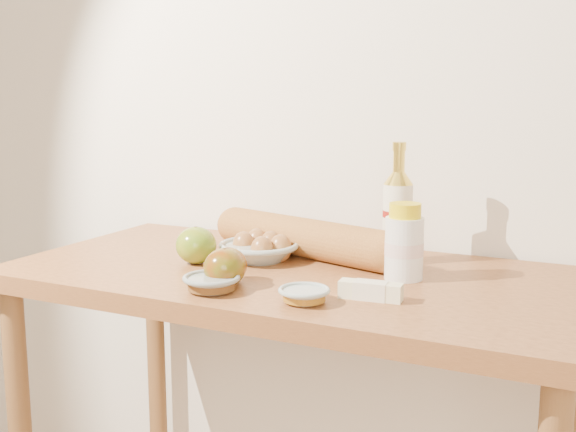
{
  "coord_description": "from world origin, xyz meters",
  "views": [
    {
      "loc": [
        0.63,
        -0.14,
        1.28
      ],
      "look_at": [
        0.0,
        1.15,
        1.02
      ],
      "focal_mm": 45.0,
      "sensor_mm": 36.0,
      "label": 1
    }
  ],
  "objects_px": {
    "bourbon_bottle": "(397,214)",
    "baguette": "(304,237)",
    "table": "(294,327)",
    "cream_bottle": "(404,244)",
    "egg_bowl": "(260,249)"
  },
  "relations": [
    {
      "from": "table",
      "to": "baguette",
      "type": "bearing_deg",
      "value": 105.85
    },
    {
      "from": "bourbon_bottle",
      "to": "egg_bowl",
      "type": "height_order",
      "value": "bourbon_bottle"
    },
    {
      "from": "bourbon_bottle",
      "to": "cream_bottle",
      "type": "distance_m",
      "value": 0.14
    },
    {
      "from": "cream_bottle",
      "to": "egg_bowl",
      "type": "bearing_deg",
      "value": 165.25
    },
    {
      "from": "cream_bottle",
      "to": "table",
      "type": "bearing_deg",
      "value": 176.0
    },
    {
      "from": "baguette",
      "to": "bourbon_bottle",
      "type": "bearing_deg",
      "value": 26.37
    },
    {
      "from": "table",
      "to": "cream_bottle",
      "type": "xyz_separation_m",
      "value": [
        0.23,
        0.03,
        0.19
      ]
    },
    {
      "from": "bourbon_bottle",
      "to": "cream_bottle",
      "type": "bearing_deg",
      "value": -59.4
    },
    {
      "from": "cream_bottle",
      "to": "bourbon_bottle",
      "type": "bearing_deg",
      "value": 100.97
    },
    {
      "from": "table",
      "to": "bourbon_bottle",
      "type": "relative_size",
      "value": 4.57
    },
    {
      "from": "bourbon_bottle",
      "to": "baguette",
      "type": "xyz_separation_m",
      "value": [
        -0.21,
        -0.04,
        -0.06
      ]
    },
    {
      "from": "bourbon_bottle",
      "to": "baguette",
      "type": "relative_size",
      "value": 0.49
    },
    {
      "from": "cream_bottle",
      "to": "egg_bowl",
      "type": "height_order",
      "value": "cream_bottle"
    },
    {
      "from": "table",
      "to": "cream_bottle",
      "type": "height_order",
      "value": "cream_bottle"
    },
    {
      "from": "egg_bowl",
      "to": "baguette",
      "type": "distance_m",
      "value": 0.1
    }
  ]
}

